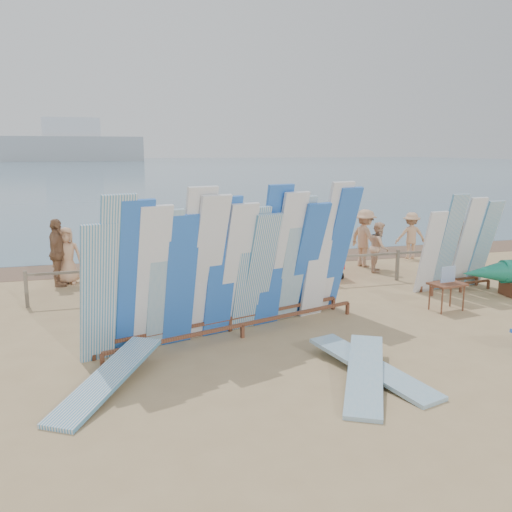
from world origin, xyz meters
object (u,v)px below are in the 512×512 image
object	(u,v)px
main_surfboard_rack	(236,268)
flat_board_a	(371,374)
beachgoer_9	(365,238)
beach_chair_left	(256,276)
flat_board_e	(108,390)
beach_chair_right	(264,273)
beachgoer_extra_0	(411,236)
beachgoer_6	(307,250)
vendor_table	(447,296)
stroller	(331,261)
beachgoer_8	(379,247)
flat_board_b	(365,383)
beachgoer_0	(67,256)
beachgoer_3	(207,247)
beachgoer_10	(459,236)
side_surfboard_rack	(458,247)
beachgoer_extra_1	(57,253)
beachgoer_5	(263,240)

from	to	relation	value
main_surfboard_rack	flat_board_a	bearing A→B (deg)	-74.57
main_surfboard_rack	beachgoer_9	distance (m)	7.72
beach_chair_left	beachgoer_9	world-z (taller)	beachgoer_9
flat_board_e	beach_chair_right	distance (m)	7.57
beachgoer_extra_0	beachgoer_6	world-z (taller)	beachgoer_6
vendor_table	beachgoer_extra_0	world-z (taller)	beachgoer_extra_0
beach_chair_left	beachgoer_extra_0	distance (m)	6.69
vendor_table	beach_chair_right	world-z (taller)	vendor_table
flat_board_a	stroller	xyz separation A→B (m)	(2.24, 6.80, 0.47)
beachgoer_8	flat_board_b	bearing A→B (deg)	179.86
beachgoer_9	beachgoer_0	bearing A→B (deg)	74.68
main_surfboard_rack	beachgoer_8	distance (m)	7.26
flat_board_a	beachgoer_3	distance (m)	7.94
beach_chair_right	flat_board_a	bearing A→B (deg)	-130.42
beachgoer_extra_0	beachgoer_10	bearing A→B (deg)	157.15
beachgoer_6	beachgoer_8	world-z (taller)	beachgoer_6
side_surfboard_rack	vendor_table	bearing A→B (deg)	-138.48
vendor_table	main_surfboard_rack	bearing A→B (deg)	174.73
flat_board_e	vendor_table	bearing A→B (deg)	48.65
main_surfboard_rack	beach_chair_right	xyz separation A→B (m)	(1.83, 4.12, -1.13)
beachgoer_8	beachgoer_10	bearing A→B (deg)	-50.50
flat_board_e	flat_board_b	size ratio (longest dim) A/B	1.00
beach_chair_left	beachgoer_extra_1	distance (m)	5.52
beach_chair_left	beachgoer_3	bearing A→B (deg)	125.91
side_surfboard_rack	beachgoer_6	bearing A→B (deg)	139.19
flat_board_b	beachgoer_9	bearing A→B (deg)	91.34
main_surfboard_rack	beachgoer_5	xyz separation A→B (m)	(2.38, 6.07, -0.49)
vendor_table	beachgoer_6	xyz separation A→B (m)	(-2.04, 3.85, 0.51)
flat_board_e	beach_chair_right	size ratio (longest dim) A/B	3.06
beach_chair_right	stroller	distance (m)	2.13
vendor_table	beachgoer_extra_0	xyz separation A→B (m)	(2.57, 5.75, 0.46)
beachgoer_8	beachgoer_9	distance (m)	0.82
main_surfboard_rack	beachgoer_5	distance (m)	6.54
flat_board_e	beachgoer_9	bearing A→B (deg)	73.90
side_surfboard_rack	beachgoer_9	world-z (taller)	side_surfboard_rack
vendor_table	flat_board_a	xyz separation A→B (m)	(-3.47, -2.89, -0.35)
stroller	beachgoer_8	distance (m)	1.78
beachgoer_extra_0	beachgoer_extra_1	size ratio (longest dim) A/B	0.86
flat_board_b	beach_chair_right	world-z (taller)	beach_chair_right
flat_board_b	beachgoer_extra_0	size ratio (longest dim) A/B	1.67
vendor_table	beachgoer_6	distance (m)	4.39
beachgoer_extra_0	flat_board_e	bearing A→B (deg)	54.06
flat_board_b	beach_chair_left	world-z (taller)	beach_chair_left
beachgoer_5	beachgoer_8	distance (m)	3.65
flat_board_b	side_surfboard_rack	bearing A→B (deg)	70.84
beachgoer_5	beachgoer_9	bearing A→B (deg)	36.95
beachgoer_extra_1	flat_board_a	bearing A→B (deg)	-139.31
flat_board_b	beachgoer_extra_1	size ratio (longest dim) A/B	1.43
side_surfboard_rack	beachgoer_extra_0	world-z (taller)	side_surfboard_rack
flat_board_e	beachgoer_9	distance (m)	11.02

